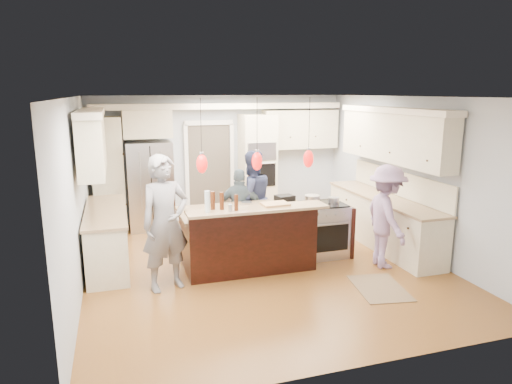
% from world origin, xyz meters
% --- Properties ---
extents(ground_plane, '(6.00, 6.00, 0.00)m').
position_xyz_m(ground_plane, '(0.00, 0.00, 0.00)').
color(ground_plane, olive).
rests_on(ground_plane, ground).
extents(room_shell, '(5.54, 6.04, 2.72)m').
position_xyz_m(room_shell, '(0.00, 0.00, 1.82)').
color(room_shell, '#B2BCC6').
rests_on(room_shell, ground).
extents(refrigerator, '(0.90, 0.70, 1.80)m').
position_xyz_m(refrigerator, '(-1.55, 2.64, 0.90)').
color(refrigerator, '#B7B7BC').
rests_on(refrigerator, ground).
extents(oven_column, '(0.72, 0.69, 2.30)m').
position_xyz_m(oven_column, '(0.75, 2.67, 1.15)').
color(oven_column, beige).
rests_on(oven_column, ground).
extents(back_upper_cabinets, '(5.30, 0.61, 2.54)m').
position_xyz_m(back_upper_cabinets, '(-0.75, 2.76, 1.67)').
color(back_upper_cabinets, beige).
rests_on(back_upper_cabinets, ground).
extents(right_counter_run, '(0.64, 3.10, 2.51)m').
position_xyz_m(right_counter_run, '(2.44, 0.30, 1.06)').
color(right_counter_run, beige).
rests_on(right_counter_run, ground).
extents(left_cabinets, '(0.64, 2.30, 2.51)m').
position_xyz_m(left_cabinets, '(-2.44, 0.80, 1.06)').
color(left_cabinets, beige).
rests_on(left_cabinets, ground).
extents(kitchen_island, '(2.10, 1.46, 1.12)m').
position_xyz_m(kitchen_island, '(-0.25, 0.07, 0.49)').
color(kitchen_island, black).
rests_on(kitchen_island, ground).
extents(island_range, '(0.82, 0.71, 0.92)m').
position_xyz_m(island_range, '(1.16, 0.15, 0.46)').
color(island_range, '#B7B7BC').
rests_on(island_range, ground).
extents(pendant_lights, '(1.75, 0.15, 1.03)m').
position_xyz_m(pendant_lights, '(-0.25, -0.51, 1.80)').
color(pendant_lights, black).
rests_on(pendant_lights, ground).
extents(person_bar_end, '(0.82, 0.67, 1.94)m').
position_xyz_m(person_bar_end, '(-1.58, -0.45, 0.97)').
color(person_bar_end, slate).
rests_on(person_bar_end, ground).
extents(person_far_left, '(0.96, 0.81, 1.76)m').
position_xyz_m(person_far_left, '(0.11, 0.99, 0.88)').
color(person_far_left, '#293050').
rests_on(person_far_left, ground).
extents(person_far_right, '(0.93, 0.63, 1.46)m').
position_xyz_m(person_far_right, '(-0.14, 0.85, 0.73)').
color(person_far_right, '#4E626E').
rests_on(person_far_right, ground).
extents(person_range_side, '(0.76, 1.15, 1.66)m').
position_xyz_m(person_range_side, '(1.87, -0.62, 0.83)').
color(person_range_side, '#94759E').
rests_on(person_range_side, ground).
extents(floor_rug, '(0.82, 1.07, 0.01)m').
position_xyz_m(floor_rug, '(1.34, -1.37, 0.01)').
color(floor_rug, brown).
rests_on(floor_rug, ground).
extents(water_bottle, '(0.08, 0.08, 0.31)m').
position_xyz_m(water_bottle, '(-1.00, -0.59, 1.28)').
color(water_bottle, silver).
rests_on(water_bottle, kitchen_island).
extents(beer_bottle_a, '(0.08, 0.08, 0.27)m').
position_xyz_m(beer_bottle_a, '(-0.89, -0.45, 1.25)').
color(beer_bottle_a, '#451E0C').
rests_on(beer_bottle_a, kitchen_island).
extents(beer_bottle_b, '(0.06, 0.06, 0.23)m').
position_xyz_m(beer_bottle_b, '(-0.59, -0.60, 1.24)').
color(beer_bottle_b, '#451E0C').
rests_on(beer_bottle_b, kitchen_island).
extents(beer_bottle_c, '(0.08, 0.08, 0.26)m').
position_xyz_m(beer_bottle_c, '(-0.77, -0.49, 1.25)').
color(beer_bottle_c, '#451E0C').
rests_on(beer_bottle_c, kitchen_island).
extents(drink_can, '(0.07, 0.07, 0.11)m').
position_xyz_m(drink_can, '(-0.69, -0.64, 1.17)').
color(drink_can, '#B7B7BC').
rests_on(drink_can, kitchen_island).
extents(cutting_board, '(0.41, 0.30, 0.03)m').
position_xyz_m(cutting_board, '(0.05, -0.47, 1.14)').
color(cutting_board, tan).
rests_on(cutting_board, kitchen_island).
extents(pot_large, '(0.25, 0.25, 0.15)m').
position_xyz_m(pot_large, '(0.94, 0.18, 0.99)').
color(pot_large, '#B7B7BC').
rests_on(pot_large, island_range).
extents(pot_small, '(0.19, 0.19, 0.09)m').
position_xyz_m(pot_small, '(1.33, 0.15, 0.97)').
color(pot_small, '#B7B7BC').
rests_on(pot_small, island_range).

